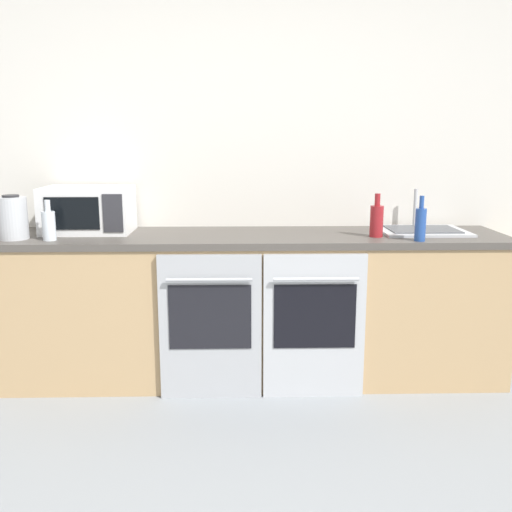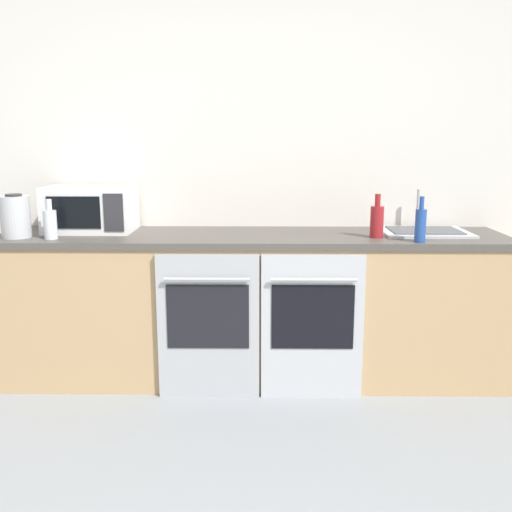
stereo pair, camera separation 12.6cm
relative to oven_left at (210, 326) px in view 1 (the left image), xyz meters
name	(u,v)px [view 1 (the left image)]	position (x,y,z in m)	size (l,w,h in m)	color
wall_back	(250,162)	(0.23, 0.66, 0.88)	(10.00, 0.06, 2.60)	silver
counter_back	(251,306)	(0.23, 0.32, 0.02)	(3.02, 0.64, 0.89)	tan
oven_left	(210,326)	(0.00, 0.00, 0.00)	(0.57, 0.06, 0.83)	#A8AAAF
oven_right	(314,326)	(0.58, 0.00, 0.00)	(0.57, 0.06, 0.83)	#B7BABF
microwave	(88,210)	(-0.75, 0.42, 0.60)	(0.52, 0.36, 0.28)	silver
bottle_blue	(420,223)	(1.17, 0.07, 0.56)	(0.06, 0.06, 0.25)	#234793
bottle_red	(377,220)	(0.95, 0.21, 0.56)	(0.08, 0.08, 0.25)	maroon
bottle_clear	(49,225)	(-0.90, 0.14, 0.55)	(0.07, 0.07, 0.23)	silver
kettle	(12,218)	(-1.11, 0.19, 0.59)	(0.17, 0.17, 0.25)	#B7BABF
sink	(422,230)	(1.27, 0.38, 0.48)	(0.51, 0.41, 0.25)	#B7BABF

